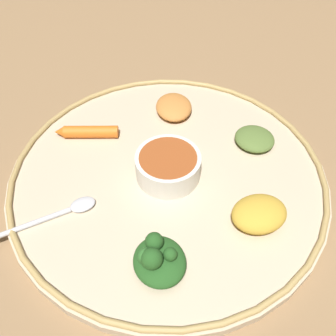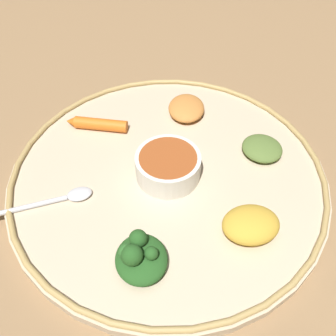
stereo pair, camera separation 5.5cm
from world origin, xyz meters
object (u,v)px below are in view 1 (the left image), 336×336
object	(u,v)px
greens_pile	(158,259)
carrot_near_spoon	(87,132)
spoon	(54,215)
center_bowl	(168,165)

from	to	relation	value
greens_pile	carrot_near_spoon	size ratio (longest dim) A/B	1.06
spoon	center_bowl	bearing A→B (deg)	157.15
center_bowl	spoon	size ratio (longest dim) A/B	0.57
spoon	carrot_near_spoon	xyz separation A→B (m)	(-0.13, -0.08, 0.01)
carrot_near_spoon	center_bowl	bearing A→B (deg)	98.50
center_bowl	carrot_near_spoon	distance (m)	0.15
spoon	greens_pile	world-z (taller)	greens_pile
spoon	greens_pile	distance (m)	0.15
greens_pile	carrot_near_spoon	distance (m)	0.25
greens_pile	center_bowl	bearing A→B (deg)	-143.66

